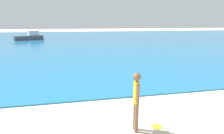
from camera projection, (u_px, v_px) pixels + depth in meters
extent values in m
cube|color=#1E6B9E|center=(81.00, 39.00, 36.26)|extent=(160.00, 60.00, 0.06)
cylinder|color=brown|center=(135.00, 116.00, 5.39)|extent=(0.11, 0.11, 0.83)
cylinder|color=brown|center=(136.00, 118.00, 5.25)|extent=(0.11, 0.11, 0.83)
cube|color=yellow|center=(136.00, 93.00, 5.16)|extent=(0.13, 0.20, 0.62)
sphere|color=brown|center=(137.00, 77.00, 5.06)|extent=(0.22, 0.22, 0.22)
cylinder|color=brown|center=(135.00, 89.00, 5.30)|extent=(0.08, 0.08, 0.55)
cylinder|color=brown|center=(138.00, 93.00, 5.00)|extent=(0.08, 0.08, 0.55)
cylinder|color=yellow|center=(157.00, 127.00, 5.59)|extent=(0.27, 0.27, 0.03)
cube|color=#4C4C51|center=(29.00, 38.00, 32.91)|extent=(4.81, 3.28, 0.74)
cube|color=silver|center=(33.00, 33.00, 33.22)|extent=(1.94, 1.64, 0.83)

